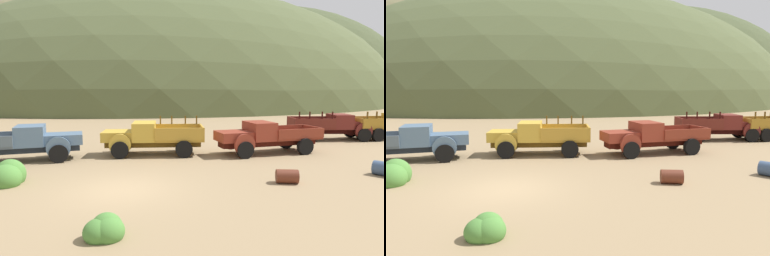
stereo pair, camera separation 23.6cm
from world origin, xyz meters
TOP-DOWN VIEW (x-y plane):
  - ground_plane at (0.00, 0.00)m, footprint 300.00×300.00m
  - hill_far_right at (-18.09, 79.26)m, footprint 94.43×67.07m
  - hill_center at (20.28, 69.83)m, footprint 110.98×87.04m
  - hill_distant at (52.79, 75.62)m, footprint 87.83×58.82m
  - truck_chalk_blue at (-4.07, 6.67)m, footprint 6.39×2.37m
  - truck_faded_yellow at (2.14, 6.45)m, footprint 6.06×3.50m
  - truck_rust_red at (8.59, 4.56)m, footprint 6.29×2.34m
  - truck_oxblood at (16.63, 7.51)m, footprint 6.40×3.68m
  - oil_drum_spare at (6.56, -1.17)m, footprint 1.03×0.87m
  - oil_drum_by_truck at (11.34, -1.48)m, footprint 0.95×1.05m
  - bush_front_right at (-4.30, 2.21)m, footprint 1.33×1.58m
  - bush_near_barrel at (-0.87, -4.09)m, footprint 1.08×0.94m

SIDE VIEW (x-z plane):
  - ground_plane at x=0.00m, z-range 0.00..0.00m
  - hill_far_right at x=-18.09m, z-range -26.55..26.55m
  - hill_center at x=20.28m, z-range -25.61..25.61m
  - hill_distant at x=52.79m, z-range -26.17..26.17m
  - bush_near_barrel at x=-0.87m, z-range -0.21..0.63m
  - oil_drum_spare at x=6.56m, z-range 0.00..0.57m
  - bush_front_right at x=-4.30m, z-range -0.32..0.94m
  - oil_drum_by_truck at x=11.34m, z-range 0.00..0.63m
  - truck_chalk_blue at x=-4.07m, z-range 0.05..1.94m
  - truck_oxblood at x=16.63m, z-range -0.08..2.08m
  - truck_faded_yellow at x=2.14m, z-range -0.08..2.08m
  - truck_rust_red at x=8.59m, z-range 0.06..1.95m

